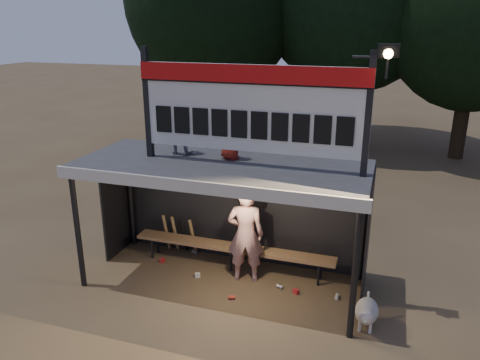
% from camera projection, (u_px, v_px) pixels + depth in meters
% --- Properties ---
extents(ground, '(80.00, 80.00, 0.00)m').
position_uv_depth(ground, '(223.00, 282.00, 8.72)').
color(ground, brown).
rests_on(ground, ground).
extents(player, '(0.76, 0.58, 1.85)m').
position_uv_depth(player, '(245.00, 234.00, 8.52)').
color(player, white).
rests_on(player, ground).
extents(child_a, '(0.53, 0.42, 1.07)m').
position_uv_depth(child_a, '(179.00, 124.00, 8.39)').
color(child_a, gray).
rests_on(child_a, dugout_shelter).
extents(child_b, '(0.51, 0.42, 0.89)m').
position_uv_depth(child_b, '(230.00, 134.00, 8.06)').
color(child_b, maroon).
rests_on(child_b, dugout_shelter).
extents(dugout_shelter, '(5.10, 2.08, 2.32)m').
position_uv_depth(dugout_shelter, '(227.00, 184.00, 8.35)').
color(dugout_shelter, '#3B3B3D').
rests_on(dugout_shelter, ground).
extents(scoreboard_assembly, '(4.10, 0.27, 1.99)m').
position_uv_depth(scoreboard_assembly, '(253.00, 106.00, 7.48)').
color(scoreboard_assembly, black).
rests_on(scoreboard_assembly, dugout_shelter).
extents(bench, '(4.00, 0.35, 0.48)m').
position_uv_depth(bench, '(233.00, 248.00, 9.08)').
color(bench, '#956D46').
rests_on(bench, ground).
extents(tree_right, '(6.08, 6.08, 8.72)m').
position_uv_depth(tree_right, '(479.00, 3.00, 15.04)').
color(tree_right, '#2E2114').
rests_on(tree_right, ground).
extents(dog, '(0.36, 0.81, 0.49)m').
position_uv_depth(dog, '(367.00, 312.00, 7.35)').
color(dog, beige).
rests_on(dog, ground).
extents(bats, '(0.68, 0.35, 0.84)m').
position_uv_depth(bats, '(180.00, 234.00, 9.69)').
color(bats, '#987847').
rests_on(bats, ground).
extents(litter, '(3.59, 1.47, 0.08)m').
position_uv_depth(litter, '(241.00, 276.00, 8.83)').
color(litter, '#B01E1F').
rests_on(litter, ground).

